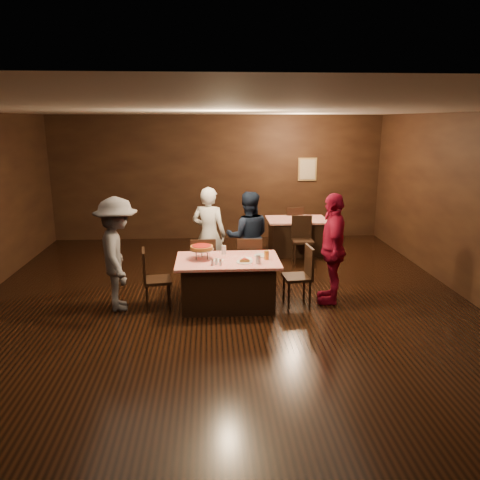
{
  "coord_description": "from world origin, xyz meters",
  "views": [
    {
      "loc": [
        -0.2,
        -6.42,
        2.86
      ],
      "look_at": [
        0.27,
        0.83,
        1.0
      ],
      "focal_mm": 35.0,
      "sensor_mm": 36.0,
      "label": 1
    }
  ],
  "objects_px": {
    "chair_back_near": "(303,240)",
    "plate_empty": "(262,256)",
    "diner_white_jacket": "(209,235)",
    "chair_far_left": "(203,264)",
    "diner_navy_hoodie": "(248,237)",
    "diner_grey_knit": "(118,254)",
    "main_table": "(228,283)",
    "chair_far_right": "(249,263)",
    "chair_back_far": "(292,226)",
    "back_table": "(296,236)",
    "diner_red_shirt": "(333,248)",
    "chair_end_right": "(297,276)",
    "glass_back": "(224,250)",
    "glass_amber": "(266,255)",
    "pizza_stand": "(202,248)",
    "glass_front_right": "(258,259)",
    "chair_end_left": "(157,279)"
  },
  "relations": [
    {
      "from": "diner_navy_hoodie",
      "to": "diner_red_shirt",
      "type": "height_order",
      "value": "diner_red_shirt"
    },
    {
      "from": "chair_far_right",
      "to": "chair_back_far",
      "type": "bearing_deg",
      "value": -111.35
    },
    {
      "from": "chair_back_far",
      "to": "diner_grey_knit",
      "type": "xyz_separation_m",
      "value": [
        -3.32,
        -3.55,
        0.4
      ]
    },
    {
      "from": "chair_far_right",
      "to": "glass_front_right",
      "type": "relative_size",
      "value": 6.79
    },
    {
      "from": "chair_far_left",
      "to": "diner_grey_knit",
      "type": "relative_size",
      "value": 0.54
    },
    {
      "from": "chair_end_right",
      "to": "glass_front_right",
      "type": "height_order",
      "value": "chair_end_right"
    },
    {
      "from": "diner_white_jacket",
      "to": "plate_empty",
      "type": "height_order",
      "value": "diner_white_jacket"
    },
    {
      "from": "diner_red_shirt",
      "to": "plate_empty",
      "type": "height_order",
      "value": "diner_red_shirt"
    },
    {
      "from": "chair_back_far",
      "to": "plate_empty",
      "type": "distance_m",
      "value": 3.6
    },
    {
      "from": "diner_navy_hoodie",
      "to": "glass_amber",
      "type": "xyz_separation_m",
      "value": [
        0.18,
        -1.24,
        0.01
      ]
    },
    {
      "from": "main_table",
      "to": "chair_far_right",
      "type": "bearing_deg",
      "value": 61.93
    },
    {
      "from": "diner_grey_knit",
      "to": "pizza_stand",
      "type": "distance_m",
      "value": 1.28
    },
    {
      "from": "back_table",
      "to": "diner_red_shirt",
      "type": "relative_size",
      "value": 0.73
    },
    {
      "from": "main_table",
      "to": "chair_far_left",
      "type": "height_order",
      "value": "chair_far_left"
    },
    {
      "from": "chair_end_right",
      "to": "diner_navy_hoodie",
      "type": "distance_m",
      "value": 1.42
    },
    {
      "from": "chair_back_near",
      "to": "pizza_stand",
      "type": "bearing_deg",
      "value": -129.75
    },
    {
      "from": "back_table",
      "to": "pizza_stand",
      "type": "xyz_separation_m",
      "value": [
        -2.03,
        -2.92,
        0.57
      ]
    },
    {
      "from": "main_table",
      "to": "chair_far_right",
      "type": "distance_m",
      "value": 0.85
    },
    {
      "from": "diner_white_jacket",
      "to": "chair_far_left",
      "type": "bearing_deg",
      "value": 97.35
    },
    {
      "from": "diner_red_shirt",
      "to": "pizza_stand",
      "type": "height_order",
      "value": "diner_red_shirt"
    },
    {
      "from": "diner_navy_hoodie",
      "to": "diner_grey_knit",
      "type": "distance_m",
      "value": 2.4
    },
    {
      "from": "diner_grey_knit",
      "to": "plate_empty",
      "type": "bearing_deg",
      "value": -99.67
    },
    {
      "from": "chair_far_right",
      "to": "diner_red_shirt",
      "type": "distance_m",
      "value": 1.49
    },
    {
      "from": "glass_amber",
      "to": "chair_back_near",
      "type": "bearing_deg",
      "value": 65.95
    },
    {
      "from": "glass_amber",
      "to": "diner_red_shirt",
      "type": "bearing_deg",
      "value": 7.77
    },
    {
      "from": "chair_end_left",
      "to": "diner_white_jacket",
      "type": "relative_size",
      "value": 0.55
    },
    {
      "from": "diner_red_shirt",
      "to": "diner_grey_knit",
      "type": "bearing_deg",
      "value": -77.0
    },
    {
      "from": "diner_grey_knit",
      "to": "pizza_stand",
      "type": "bearing_deg",
      "value": -101.7
    },
    {
      "from": "chair_back_near",
      "to": "plate_empty",
      "type": "relative_size",
      "value": 3.8
    },
    {
      "from": "main_table",
      "to": "chair_back_far",
      "type": "height_order",
      "value": "chair_back_far"
    },
    {
      "from": "chair_far_left",
      "to": "pizza_stand",
      "type": "distance_m",
      "value": 0.85
    },
    {
      "from": "glass_back",
      "to": "chair_back_near",
      "type": "bearing_deg",
      "value": 49.44
    },
    {
      "from": "chair_back_near",
      "to": "glass_amber",
      "type": "bearing_deg",
      "value": -111.27
    },
    {
      "from": "chair_back_far",
      "to": "pizza_stand",
      "type": "xyz_separation_m",
      "value": [
        -2.03,
        -3.52,
        0.48
      ]
    },
    {
      "from": "chair_end_right",
      "to": "plate_empty",
      "type": "distance_m",
      "value": 0.65
    },
    {
      "from": "chair_end_right",
      "to": "glass_back",
      "type": "relative_size",
      "value": 6.79
    },
    {
      "from": "chair_far_right",
      "to": "glass_front_right",
      "type": "height_order",
      "value": "chair_far_right"
    },
    {
      "from": "pizza_stand",
      "to": "chair_back_near",
      "type": "bearing_deg",
      "value": 47.47
    },
    {
      "from": "chair_far_left",
      "to": "plate_empty",
      "type": "bearing_deg",
      "value": 142.92
    },
    {
      "from": "chair_far_right",
      "to": "glass_front_right",
      "type": "distance_m",
      "value": 1.07
    },
    {
      "from": "plate_empty",
      "to": "chair_far_right",
      "type": "bearing_deg",
      "value": 104.04
    },
    {
      "from": "chair_end_right",
      "to": "glass_amber",
      "type": "height_order",
      "value": "chair_end_right"
    },
    {
      "from": "glass_front_right",
      "to": "glass_back",
      "type": "xyz_separation_m",
      "value": [
        -0.5,
        0.55,
        0.0
      ]
    },
    {
      "from": "diner_red_shirt",
      "to": "glass_amber",
      "type": "relative_size",
      "value": 12.71
    },
    {
      "from": "diner_white_jacket",
      "to": "glass_amber",
      "type": "distance_m",
      "value": 1.58
    },
    {
      "from": "diner_red_shirt",
      "to": "glass_back",
      "type": "bearing_deg",
      "value": -85.0
    },
    {
      "from": "chair_end_right",
      "to": "diner_white_jacket",
      "type": "relative_size",
      "value": 0.55
    },
    {
      "from": "pizza_stand",
      "to": "plate_empty",
      "type": "distance_m",
      "value": 0.97
    },
    {
      "from": "diner_navy_hoodie",
      "to": "glass_front_right",
      "type": "relative_size",
      "value": 11.79
    },
    {
      "from": "back_table",
      "to": "chair_end_left",
      "type": "relative_size",
      "value": 1.37
    }
  ]
}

